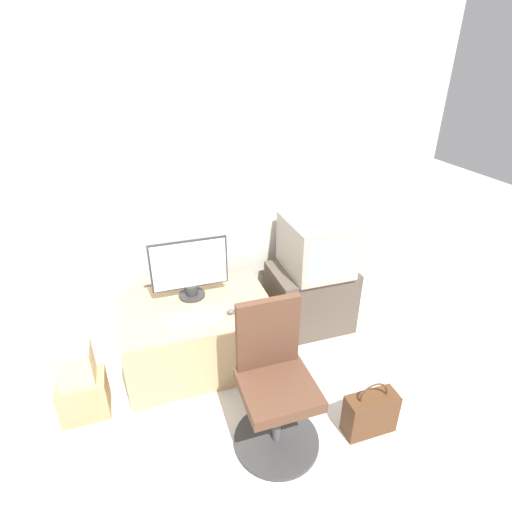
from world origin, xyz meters
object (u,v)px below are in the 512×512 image
at_px(main_monitor, 190,269).
at_px(office_chair, 275,389).
at_px(keyboard, 194,319).
at_px(crt_tv, 317,245).
at_px(handbag, 370,413).
at_px(mouse, 231,312).
at_px(book, 86,448).
at_px(cardboard_box_lower, 84,396).

xyz_separation_m(main_monitor, office_chair, (0.30, -0.95, -0.34)).
distance_m(main_monitor, keyboard, 0.38).
height_order(keyboard, crt_tv, crt_tv).
xyz_separation_m(crt_tv, handbag, (-0.13, -1.12, -0.62)).
distance_m(mouse, book, 1.21).
distance_m(keyboard, office_chair, 0.75).
relative_size(crt_tv, book, 2.29).
bearing_deg(keyboard, mouse, -2.39).
height_order(keyboard, cardboard_box_lower, keyboard).
distance_m(crt_tv, handbag, 1.28).
relative_size(keyboard, mouse, 6.07).
relative_size(cardboard_box_lower, handbag, 0.76).
bearing_deg(cardboard_box_lower, mouse, 5.03).
bearing_deg(mouse, book, -159.13).
xyz_separation_m(main_monitor, handbag, (0.89, -1.10, -0.59)).
bearing_deg(mouse, main_monitor, 125.02).
height_order(crt_tv, handbag, crt_tv).
distance_m(mouse, handbag, 1.10).
bearing_deg(cardboard_box_lower, crt_tv, 12.87).
distance_m(crt_tv, cardboard_box_lower, 1.96).
bearing_deg(handbag, main_monitor, 128.83).
bearing_deg(main_monitor, office_chair, -72.28).
xyz_separation_m(keyboard, cardboard_box_lower, (-0.77, -0.10, -0.37)).
bearing_deg(handbag, cardboard_box_lower, 157.50).
bearing_deg(office_chair, cardboard_box_lower, 153.51).
xyz_separation_m(mouse, book, (-1.02, -0.39, -0.51)).
relative_size(main_monitor, handbag, 1.43).
xyz_separation_m(keyboard, handbag, (0.92, -0.80, -0.36)).
distance_m(crt_tv, book, 2.09).
bearing_deg(book, mouse, 20.87).
bearing_deg(keyboard, office_chair, -62.40).
height_order(main_monitor, handbag, main_monitor).
relative_size(keyboard, crt_tv, 0.66).
bearing_deg(crt_tv, mouse, -157.74).
height_order(crt_tv, cardboard_box_lower, crt_tv).
relative_size(main_monitor, keyboard, 1.58).
bearing_deg(book, cardboard_box_lower, 90.08).
distance_m(office_chair, handbag, 0.65).
bearing_deg(book, main_monitor, 41.05).
relative_size(mouse, cardboard_box_lower, 0.20).
xyz_separation_m(main_monitor, book, (-0.80, -0.70, -0.72)).
bearing_deg(cardboard_box_lower, office_chair, -26.49).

